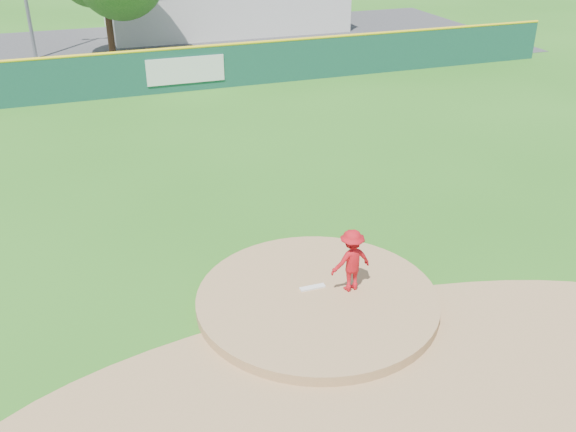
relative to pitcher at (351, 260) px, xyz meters
name	(u,v)px	position (x,y,z in m)	size (l,w,h in m)	color
ground	(317,304)	(-0.81, 0.00, -1.00)	(120.00, 120.00, 0.00)	#286B19
pitchers_mound	(317,304)	(-0.81, 0.00, -1.00)	(5.50, 5.50, 0.50)	#9E774C
pitching_rubber	(312,287)	(-0.81, 0.30, -0.73)	(0.60, 0.15, 0.04)	white
infield_dirt_arc	(376,391)	(-0.81, -3.00, -1.00)	(15.40, 15.40, 0.01)	#9E774C
parking_lot	(145,51)	(-0.81, 27.00, -0.99)	(44.00, 16.00, 0.02)	#38383A
pitcher	(351,260)	(0.00, 0.00, 0.00)	(0.97, 0.56, 1.51)	#B50F18
van	(216,60)	(1.92, 20.66, -0.31)	(2.23, 4.84, 1.34)	white
pool_building_grp	(223,3)	(5.19, 31.99, 0.66)	(15.20, 8.20, 3.31)	silver
fence_banners	(67,80)	(-5.39, 17.92, 0.00)	(14.02, 0.04, 1.20)	#56130C
outfield_fence	(172,69)	(-0.81, 18.00, 0.08)	(40.00, 0.14, 2.07)	#16483A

